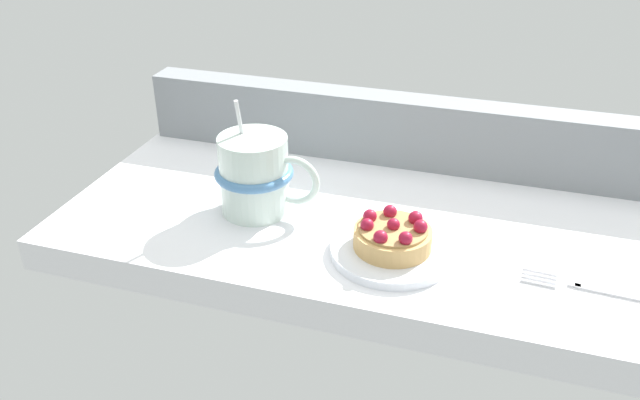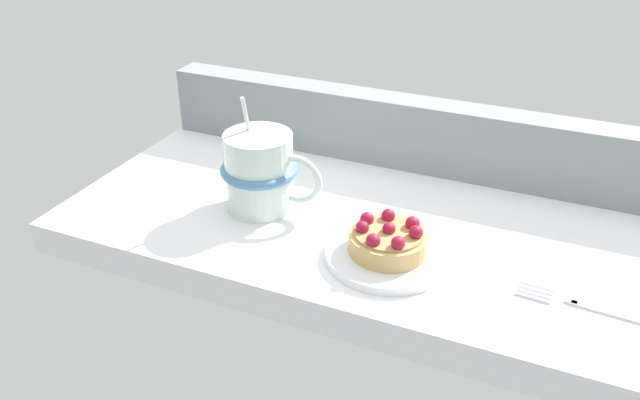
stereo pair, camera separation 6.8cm
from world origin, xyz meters
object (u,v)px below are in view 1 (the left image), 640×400
object	(u,v)px
coffee_mug	(256,175)
dessert_fork	(598,289)
dessert_plate	(392,251)
raspberry_tart	(393,236)

from	to	relation	value
coffee_mug	dessert_fork	bearing A→B (deg)	-7.10
dessert_plate	coffee_mug	xyz separation A→B (cm)	(-17.73, 4.57, 4.42)
raspberry_tart	dessert_plate	bearing A→B (deg)	-23.39
dessert_plate	dessert_fork	world-z (taller)	dessert_plate
raspberry_tart	dessert_fork	bearing A→B (deg)	-0.81
raspberry_tart	coffee_mug	size ratio (longest dim) A/B	0.60
dessert_plate	raspberry_tart	world-z (taller)	raspberry_tart
raspberry_tart	dessert_fork	distance (cm)	21.44
coffee_mug	dessert_plate	bearing A→B (deg)	-14.44
dessert_plate	raspberry_tart	size ratio (longest dim) A/B	1.59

